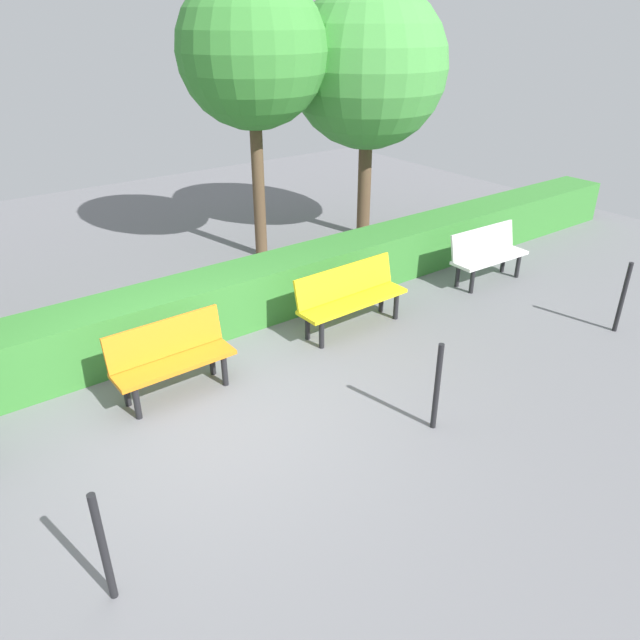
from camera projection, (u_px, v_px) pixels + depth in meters
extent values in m
plane|color=slate|center=(217.00, 418.00, 6.37)|extent=(20.90, 20.90, 0.00)
cube|color=white|center=(490.00, 258.00, 9.43)|extent=(1.40, 0.47, 0.05)
cube|color=white|center=(483.00, 240.00, 9.46)|extent=(1.39, 0.18, 0.42)
cylinder|color=black|center=(518.00, 266.00, 9.69)|extent=(0.07, 0.07, 0.39)
cylinder|color=black|center=(503.00, 261.00, 9.91)|extent=(0.07, 0.07, 0.39)
cylinder|color=black|center=(472.00, 281.00, 9.14)|extent=(0.07, 0.07, 0.39)
cylinder|color=black|center=(458.00, 275.00, 9.36)|extent=(0.07, 0.07, 0.39)
cube|color=yellow|center=(354.00, 301.00, 8.00)|extent=(1.65, 0.46, 0.05)
cube|color=yellow|center=(345.00, 281.00, 8.02)|extent=(1.64, 0.17, 0.42)
cylinder|color=black|center=(396.00, 306.00, 8.36)|extent=(0.07, 0.07, 0.39)
cylinder|color=black|center=(381.00, 299.00, 8.57)|extent=(0.07, 0.07, 0.39)
cylinder|color=black|center=(322.00, 334.00, 7.62)|extent=(0.07, 0.07, 0.39)
cylinder|color=black|center=(308.00, 326.00, 7.83)|extent=(0.07, 0.07, 0.39)
cube|color=orange|center=(174.00, 363.00, 6.57)|extent=(1.36, 0.44, 0.05)
cube|color=orange|center=(165.00, 338.00, 6.60)|extent=(1.36, 0.13, 0.42)
cylinder|color=black|center=(225.00, 370.00, 6.85)|extent=(0.07, 0.07, 0.39)
cylinder|color=black|center=(212.00, 360.00, 7.06)|extent=(0.07, 0.07, 0.39)
cylinder|color=black|center=(137.00, 403.00, 6.28)|extent=(0.07, 0.07, 0.39)
cylinder|color=black|center=(126.00, 390.00, 6.49)|extent=(0.07, 0.07, 0.39)
cube|color=#387F33|center=(231.00, 299.00, 8.14)|extent=(16.90, 0.78, 0.77)
cylinder|color=brown|center=(365.00, 178.00, 11.17)|extent=(0.25, 0.25, 2.22)
sphere|color=#479942|center=(368.00, 67.00, 10.28)|extent=(2.76, 2.76, 2.76)
cylinder|color=brown|center=(258.00, 182.00, 10.09)|extent=(0.21, 0.21, 2.65)
sphere|color=#3D8C38|center=(252.00, 51.00, 9.16)|extent=(2.37, 2.37, 2.37)
cylinder|color=black|center=(623.00, 298.00, 7.90)|extent=(0.06, 0.06, 1.00)
cylinder|color=black|center=(437.00, 387.00, 6.00)|extent=(0.06, 0.06, 1.00)
cylinder|color=black|center=(103.00, 548.00, 4.19)|extent=(0.06, 0.06, 1.00)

